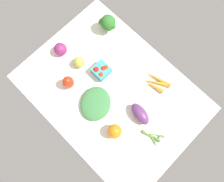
# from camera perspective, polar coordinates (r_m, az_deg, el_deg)

# --- Properties ---
(tablecloth) EXTENTS (1.04, 0.76, 0.02)m
(tablecloth) POSITION_cam_1_polar(r_m,az_deg,el_deg) (1.29, 0.00, -0.32)
(tablecloth) COLOR silver
(tablecloth) RESTS_ON ground
(broccoli_head) EXTENTS (0.11, 0.09, 0.12)m
(broccoli_head) POSITION_cam_1_polar(r_m,az_deg,el_deg) (1.38, -1.11, 17.48)
(broccoli_head) COLOR #93C97C
(broccoli_head) RESTS_ON tablecloth
(okra_pile) EXTENTS (0.14, 0.09, 0.02)m
(okra_pile) POSITION_cam_1_polar(r_m,az_deg,el_deg) (1.26, 10.85, -11.97)
(okra_pile) COLOR #518533
(okra_pile) RESTS_ON tablecloth
(heirloom_tomato_green) EXTENTS (0.07, 0.07, 0.07)m
(heirloom_tomato_green) POSITION_cam_1_polar(r_m,az_deg,el_deg) (1.32, -8.67, 7.52)
(heirloom_tomato_green) COLOR #A1AF3F
(heirloom_tomato_green) RESTS_ON tablecloth
(red_onion_center) EXTENTS (0.08, 0.08, 0.08)m
(red_onion_center) POSITION_cam_1_polar(r_m,az_deg,el_deg) (1.36, -13.46, 10.68)
(red_onion_center) COLOR #7F245E
(red_onion_center) RESTS_ON tablecloth
(eggplant) EXTENTS (0.15, 0.10, 0.07)m
(eggplant) POSITION_cam_1_polar(r_m,az_deg,el_deg) (1.23, 7.42, -6.00)
(eggplant) COLOR #5D3065
(eggplant) RESTS_ON tablecloth
(berry_basket) EXTENTS (0.09, 0.09, 0.07)m
(berry_basket) POSITION_cam_1_polar(r_m,az_deg,el_deg) (1.29, -2.87, 5.43)
(berry_basket) COLOR teal
(berry_basket) RESTS_ON tablecloth
(bell_pepper_orange) EXTENTS (0.11, 0.11, 0.09)m
(bell_pepper_orange) POSITION_cam_1_polar(r_m,az_deg,el_deg) (1.20, 0.69, -10.59)
(bell_pepper_orange) COLOR orange
(bell_pepper_orange) RESTS_ON tablecloth
(leafy_greens_clump) EXTENTS (0.26, 0.27, 0.04)m
(leafy_greens_clump) POSITION_cam_1_polar(r_m,az_deg,el_deg) (1.25, -4.36, -3.30)
(leafy_greens_clump) COLOR #38763F
(leafy_greens_clump) RESTS_ON tablecloth
(carrot_bunch) EXTENTS (0.18, 0.11, 0.03)m
(carrot_bunch) POSITION_cam_1_polar(r_m,az_deg,el_deg) (1.31, 11.47, 2.35)
(carrot_bunch) COLOR orange
(carrot_bunch) RESTS_ON tablecloth
(bell_pepper_red) EXTENTS (0.08, 0.08, 0.10)m
(bell_pepper_red) POSITION_cam_1_polar(r_m,az_deg,el_deg) (1.27, -11.47, 2.28)
(bell_pepper_red) COLOR red
(bell_pepper_red) RESTS_ON tablecloth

